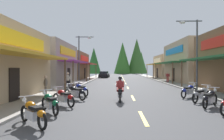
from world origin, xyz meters
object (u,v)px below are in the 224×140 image
(streetlamp_left, at_px, (82,53))
(motorcycle_parked_left_0, at_px, (33,112))
(rider_cruising_lead, at_px, (120,91))
(pedestrian_browsing, at_px, (46,85))
(parked_car_curbside, at_px, (104,75))
(motorcycle_parked_right_3, at_px, (210,98))
(pedestrian_strolling, at_px, (68,80))
(streetlamp_right, at_px, (193,45))
(motorcycle_parked_left_1, at_px, (50,102))
(motorcycle_parked_right_4, at_px, (201,94))
(motorcycle_parked_left_3, at_px, (75,92))
(motorcycle_parked_right_5, at_px, (189,91))
(motorcycle_parked_left_2, at_px, (63,97))
(motorcycle_parked_left_4, at_px, (80,89))
(pedestrian_waiting, at_px, (168,76))

(streetlamp_left, relative_size, motorcycle_parked_left_0, 3.58)
(rider_cruising_lead, height_order, pedestrian_browsing, pedestrian_browsing)
(parked_car_curbside, bearing_deg, pedestrian_browsing, 179.91)
(motorcycle_parked_right_3, distance_m, pedestrian_strolling, 12.63)
(streetlamp_right, distance_m, motorcycle_parked_left_1, 12.71)
(pedestrian_browsing, relative_size, parked_car_curbside, 0.36)
(pedestrian_strolling, bearing_deg, motorcycle_parked_right_3, 17.76)
(pedestrian_strolling, xyz_separation_m, parked_car_curbside, (1.83, 23.33, -0.29))
(motorcycle_parked_right_4, distance_m, pedestrian_browsing, 10.16)
(streetlamp_right, height_order, pedestrian_strolling, streetlamp_right)
(motorcycle_parked_left_3, bearing_deg, streetlamp_left, -45.16)
(motorcycle_parked_right_5, height_order, pedestrian_browsing, pedestrian_browsing)
(pedestrian_browsing, bearing_deg, motorcycle_parked_left_2, 105.27)
(streetlamp_right, bearing_deg, pedestrian_browsing, -163.06)
(streetlamp_right, bearing_deg, motorcycle_parked_left_4, -167.56)
(motorcycle_parked_right_3, relative_size, motorcycle_parked_left_1, 0.94)
(motorcycle_parked_right_3, relative_size, pedestrian_strolling, 0.96)
(pedestrian_browsing, bearing_deg, motorcycle_parked_left_0, 84.47)
(motorcycle_parked_left_1, height_order, motorcycle_parked_left_3, same)
(motorcycle_parked_left_3, bearing_deg, rider_cruising_lead, -151.53)
(motorcycle_parked_right_3, bearing_deg, pedestrian_browsing, 118.54)
(motorcycle_parked_left_1, height_order, motorcycle_parked_left_4, same)
(motorcycle_parked_left_0, distance_m, parked_car_curbside, 34.93)
(motorcycle_parked_left_4, distance_m, parked_car_curbside, 27.33)
(streetlamp_left, bearing_deg, motorcycle_parked_right_3, -52.86)
(streetlamp_right, distance_m, pedestrian_waiting, 11.60)
(rider_cruising_lead, bearing_deg, pedestrian_browsing, 82.37)
(streetlamp_left, distance_m, parked_car_curbside, 19.54)
(motorcycle_parked_right_3, distance_m, motorcycle_parked_left_2, 7.93)
(motorcycle_parked_right_3, xyz_separation_m, rider_cruising_lead, (-4.78, 1.81, 0.17))
(streetlamp_right, distance_m, motorcycle_parked_left_3, 10.58)
(motorcycle_parked_right_3, distance_m, motorcycle_parked_left_3, 8.10)
(pedestrian_browsing, bearing_deg, pedestrian_waiting, -152.23)
(motorcycle_parked_left_1, xyz_separation_m, pedestrian_waiting, (10.28, 18.79, 0.40))
(motorcycle_parked_left_2, relative_size, parked_car_curbside, 0.38)
(streetlamp_right, height_order, motorcycle_parked_left_0, streetlamp_right)
(motorcycle_parked_left_1, xyz_separation_m, pedestrian_browsing, (-1.79, 4.19, 0.43))
(rider_cruising_lead, bearing_deg, parked_car_curbside, 7.33)
(motorcycle_parked_right_3, height_order, motorcycle_parked_left_3, same)
(streetlamp_right, xyz_separation_m, motorcycle_parked_right_4, (-1.22, -4.50, -3.53))
(motorcycle_parked_left_3, height_order, rider_cruising_lead, rider_cruising_lead)
(streetlamp_left, bearing_deg, pedestrian_browsing, -94.23)
(motorcycle_parked_right_3, bearing_deg, rider_cruising_lead, 112.58)
(motorcycle_parked_right_3, xyz_separation_m, motorcycle_parked_left_4, (-7.77, 4.02, 0.00))
(motorcycle_parked_left_0, bearing_deg, rider_cruising_lead, -77.76)
(motorcycle_parked_right_4, distance_m, motorcycle_parked_left_0, 9.67)
(motorcycle_parked_right_3, xyz_separation_m, pedestrian_browsing, (-9.87, 2.61, 0.43))
(streetlamp_left, xyz_separation_m, motorcycle_parked_left_2, (1.25, -12.01, -3.36))
(pedestrian_waiting, bearing_deg, motorcycle_parked_left_1, 0.79)
(parked_car_curbside, bearing_deg, motorcycle_parked_left_4, -175.88)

